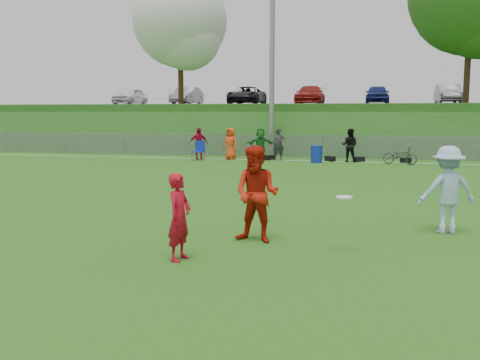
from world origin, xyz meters
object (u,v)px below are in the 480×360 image
(player_red_center, at_px, (257,194))
(player_blue, at_px, (447,190))
(player_red_left, at_px, (179,217))
(frisbee, at_px, (344,197))
(bicycle, at_px, (400,156))
(recycling_bin, at_px, (316,154))

(player_red_center, height_order, player_blue, player_red_center)
(player_red_left, xyz_separation_m, frisbee, (2.71, 1.14, 0.27))
(player_red_left, bearing_deg, player_blue, -45.30)
(player_blue, relative_size, bicycle, 1.11)
(bicycle, bearing_deg, player_red_center, -174.54)
(player_red_left, height_order, bicycle, player_red_left)
(frisbee, distance_m, recycling_bin, 17.44)
(player_red_left, distance_m, frisbee, 2.96)
(player_blue, bearing_deg, player_red_left, 18.44)
(bicycle, bearing_deg, player_blue, -162.08)
(player_red_left, bearing_deg, recycling_bin, 8.28)
(player_red_center, xyz_separation_m, player_blue, (3.71, 1.69, -0.03))
(player_red_center, xyz_separation_m, frisbee, (1.69, -0.43, 0.07))
(recycling_bin, distance_m, bicycle, 4.03)
(bicycle, bearing_deg, player_red_left, -176.57)
(player_red_left, relative_size, frisbee, 4.87)
(bicycle, bearing_deg, frisbee, -168.81)
(player_red_left, xyz_separation_m, recycling_bin, (0.60, 18.44, -0.32))
(frisbee, bearing_deg, bicycle, 83.71)
(player_red_left, distance_m, bicycle, 19.04)
(frisbee, height_order, bicycle, frisbee)
(player_red_center, bearing_deg, player_blue, 35.69)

